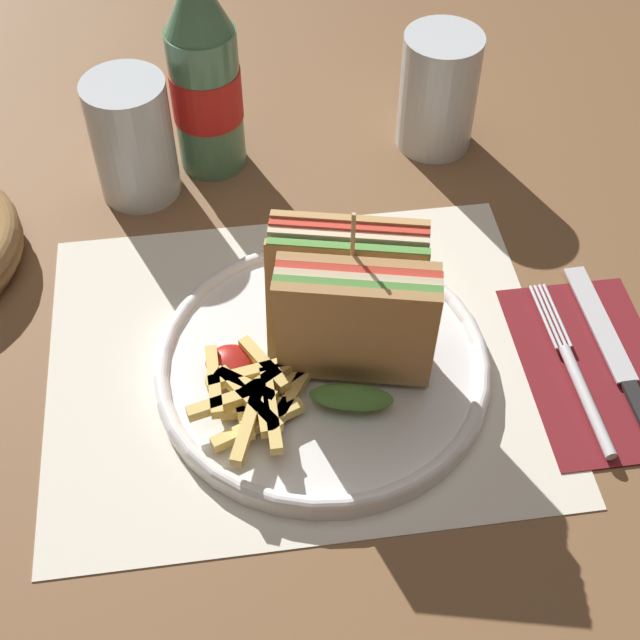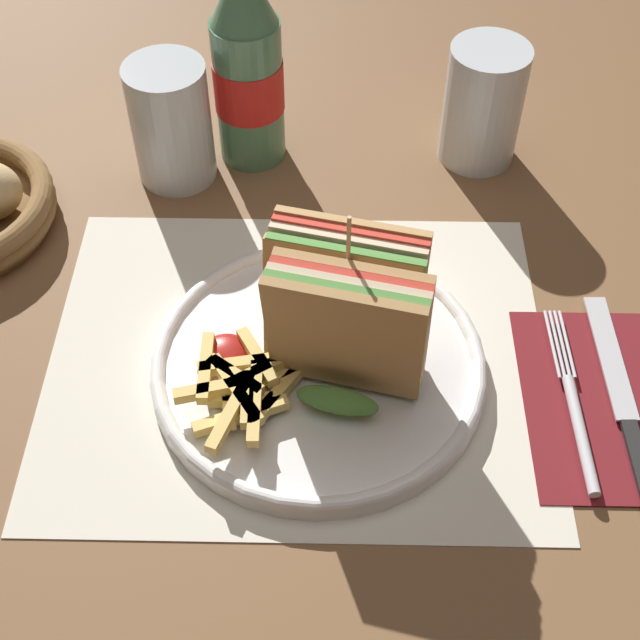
{
  "view_description": "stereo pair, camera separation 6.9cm",
  "coord_description": "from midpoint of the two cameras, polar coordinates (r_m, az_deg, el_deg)",
  "views": [
    {
      "loc": [
        -0.06,
        -0.42,
        0.56
      ],
      "look_at": [
        0.0,
        0.02,
        0.04
      ],
      "focal_mm": 50.0,
      "sensor_mm": 36.0,
      "label": 1
    },
    {
      "loc": [
        0.01,
        -0.43,
        0.56
      ],
      "look_at": [
        0.0,
        0.02,
        0.04
      ],
      "focal_mm": 50.0,
      "sensor_mm": 36.0,
      "label": 2
    }
  ],
  "objects": [
    {
      "name": "napkin",
      "position": [
        0.73,
        14.55,
        -3.09
      ],
      "size": [
        0.11,
        0.18,
        0.0
      ],
      "color": "maroon",
      "rests_on": "ground_plane"
    },
    {
      "name": "glass_far",
      "position": [
        0.85,
        -14.17,
        10.66
      ],
      "size": [
        0.07,
        0.07,
        0.12
      ],
      "color": "silver",
      "rests_on": "ground_plane"
    },
    {
      "name": "ground_plane",
      "position": [
        0.71,
        -2.63,
        -3.55
      ],
      "size": [
        4.0,
        4.0,
        0.0
      ],
      "primitive_type": "plane",
      "color": "brown"
    },
    {
      "name": "ketchup_blob",
      "position": [
        0.69,
        -8.63,
        -2.96
      ],
      "size": [
        0.04,
        0.03,
        0.01
      ],
      "color": "maroon",
      "rests_on": "plate_main"
    },
    {
      "name": "fries_pile",
      "position": [
        0.66,
        -7.13,
        -5.09
      ],
      "size": [
        0.1,
        0.11,
        0.02
      ],
      "color": "#E5C166",
      "rests_on": "plate_main"
    },
    {
      "name": "placemat",
      "position": [
        0.72,
        -4.11,
        -2.75
      ],
      "size": [
        0.4,
        0.32,
        0.0
      ],
      "color": "silver",
      "rests_on": "ground_plane"
    },
    {
      "name": "coke_bottle_near",
      "position": [
        0.84,
        -9.84,
        15.14
      ],
      "size": [
        0.07,
        0.07,
        0.23
      ],
      "color": "#4C7F5B",
      "rests_on": "ground_plane"
    },
    {
      "name": "club_sandwich",
      "position": [
        0.65,
        -1.05,
        0.28
      ],
      "size": [
        0.13,
        0.11,
        0.15
      ],
      "color": "tan",
      "rests_on": "plate_main"
    },
    {
      "name": "glass_near",
      "position": [
        0.89,
        5.28,
        13.87
      ],
      "size": [
        0.07,
        0.07,
        0.12
      ],
      "color": "silver",
      "rests_on": "ground_plane"
    },
    {
      "name": "fork",
      "position": [
        0.71,
        13.6,
        -4.02
      ],
      "size": [
        0.02,
        0.17,
        0.01
      ],
      "rotation": [
        0.0,
        0.0,
        0.02
      ],
      "color": "silver",
      "rests_on": "napkin"
    },
    {
      "name": "plate_main",
      "position": [
        0.7,
        -2.6,
        -2.98
      ],
      "size": [
        0.26,
        0.26,
        0.02
      ],
      "color": "white",
      "rests_on": "ground_plane"
    },
    {
      "name": "knife",
      "position": [
        0.73,
        16.1,
        -2.88
      ],
      "size": [
        0.02,
        0.21,
        0.0
      ],
      "rotation": [
        0.0,
        0.0,
        0.02
      ],
      "color": "black",
      "rests_on": "napkin"
    }
  ]
}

